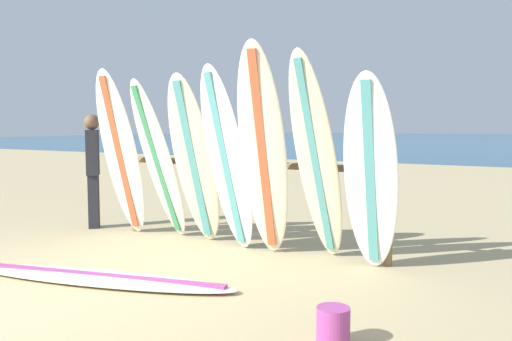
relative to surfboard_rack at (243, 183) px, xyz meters
The scene contains 12 objects.
ground_plane 3.05m from the surfboard_rack, 98.78° to the right, with size 120.00×120.00×0.00m, color tan.
surfboard_rack is the anchor object (origin of this frame).
surfboard_leaning_far_left 1.74m from the surfboard_rack, 167.70° to the right, with size 0.61×0.79×2.19m.
surfboard_leaning_left 1.16m from the surfboard_rack, 165.71° to the right, with size 0.63×0.88×2.05m.
surfboard_leaning_center_left 0.66m from the surfboard_rack, 151.11° to the right, with size 0.60×0.77×2.09m.
surfboard_leaning_center 0.50m from the surfboard_rack, 86.30° to the right, with size 0.68×0.75×2.15m.
surfboard_leaning_center_right 0.80m from the surfboard_rack, 39.56° to the right, with size 0.66×0.87×2.35m.
surfboard_leaning_right 1.21m from the surfboard_rack, 16.42° to the right, with size 0.51×0.95×2.23m.
surfboard_leaning_far_right 1.76m from the surfboard_rack, 11.37° to the right, with size 0.58×0.56×1.99m.
surfboard_lying_on_sand 2.13m from the surfboard_rack, 100.89° to the right, with size 2.81×1.16×0.08m.
beachgoer_standing 2.47m from the surfboard_rack, behind, with size 0.30×0.31×1.63m.
sand_bucket 3.07m from the surfboard_rack, 46.17° to the right, with size 0.23×0.23×0.25m, color #A53F8C.
Camera 1 is at (3.84, -2.47, 1.47)m, focal length 36.96 mm.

